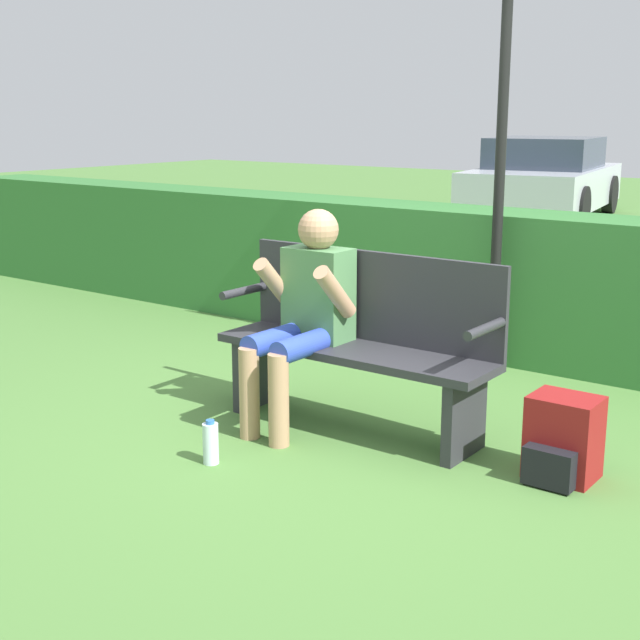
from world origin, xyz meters
The scene contains 8 objects.
ground_plane centered at (0.00, 0.00, 0.00)m, with size 40.00×40.00×0.00m, color #4C7A38.
hedge_back centered at (0.00, 1.93, 0.52)m, with size 12.00×0.58×1.04m.
park_bench centered at (0.00, 0.07, 0.49)m, with size 1.62×0.42×0.97m.
person_seated centered at (-0.27, -0.08, 0.67)m, with size 0.50×0.65×1.20m.
backpack centered at (1.19, 0.04, 0.19)m, with size 0.32×0.34×0.41m.
water_bottle centered at (-0.29, -0.84, 0.11)m, with size 0.08×0.08×0.23m.
signpost centered at (0.10, 1.53, 1.63)m, with size 0.38×0.09×2.97m.
parked_car centered at (-3.19, 10.15, 0.63)m, with size 2.41×4.14×1.31m.
Camera 1 is at (2.66, -3.88, 1.73)m, focal length 50.00 mm.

